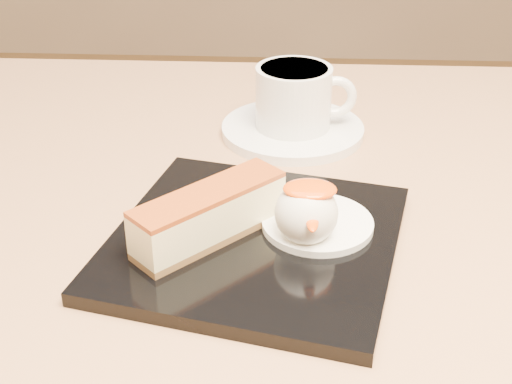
# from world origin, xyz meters

# --- Properties ---
(table) EXTENTS (0.80, 0.80, 0.72)m
(table) POSITION_xyz_m (0.00, 0.00, 0.56)
(table) COLOR black
(table) RESTS_ON ground
(dessert_plate) EXTENTS (0.26, 0.26, 0.01)m
(dessert_plate) POSITION_xyz_m (0.05, -0.04, 0.73)
(dessert_plate) COLOR black
(dessert_plate) RESTS_ON table
(cheesecake) EXTENTS (0.12, 0.12, 0.04)m
(cheesecake) POSITION_xyz_m (0.02, -0.04, 0.75)
(cheesecake) COLOR brown
(cheesecake) RESTS_ON dessert_plate
(cream_smear) EXTENTS (0.09, 0.09, 0.01)m
(cream_smear) POSITION_xyz_m (0.10, -0.02, 0.73)
(cream_smear) COLOR white
(cream_smear) RESTS_ON dessert_plate
(ice_cream_scoop) EXTENTS (0.05, 0.05, 0.05)m
(ice_cream_scoop) POSITION_xyz_m (0.09, -0.04, 0.76)
(ice_cream_scoop) COLOR white
(ice_cream_scoop) RESTS_ON cream_smear
(mango_sauce) EXTENTS (0.04, 0.03, 0.01)m
(mango_sauce) POSITION_xyz_m (0.10, -0.04, 0.78)
(mango_sauce) COLOR #F64B07
(mango_sauce) RESTS_ON ice_cream_scoop
(mint_sprig) EXTENTS (0.03, 0.02, 0.00)m
(mint_sprig) POSITION_xyz_m (0.08, 0.00, 0.74)
(mint_sprig) COLOR #2B8536
(mint_sprig) RESTS_ON cream_smear
(saucer) EXTENTS (0.15, 0.15, 0.01)m
(saucer) POSITION_xyz_m (0.08, 0.18, 0.72)
(saucer) COLOR white
(saucer) RESTS_ON table
(coffee_cup) EXTENTS (0.11, 0.08, 0.06)m
(coffee_cup) POSITION_xyz_m (0.09, 0.18, 0.76)
(coffee_cup) COLOR white
(coffee_cup) RESTS_ON saucer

